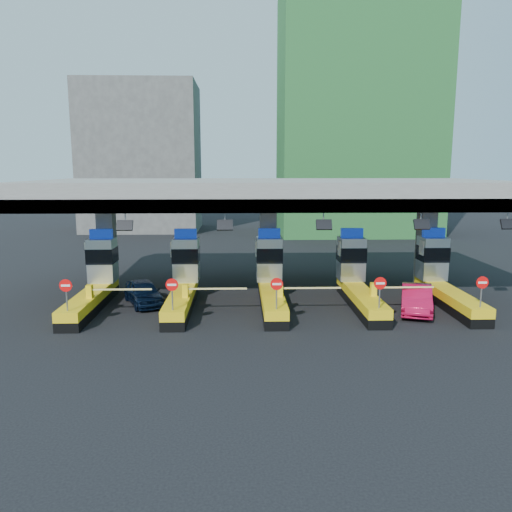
{
  "coord_description": "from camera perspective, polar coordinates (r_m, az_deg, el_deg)",
  "views": [
    {
      "loc": [
        -1.72,
        -27.85,
        7.69
      ],
      "look_at": [
        -0.85,
        0.0,
        2.8
      ],
      "focal_mm": 35.0,
      "sensor_mm": 36.0,
      "label": 1
    }
  ],
  "objects": [
    {
      "name": "toll_lane_center",
      "position": [
        28.88,
        1.67,
        -2.64
      ],
      "size": [
        4.43,
        8.0,
        4.16
      ],
      "color": "black",
      "rests_on": "ground"
    },
    {
      "name": "red_car",
      "position": [
        28.5,
        17.86,
        -4.68
      ],
      "size": [
        2.84,
        4.7,
        1.46
      ],
      "primitive_type": "imported",
      "rotation": [
        0.0,
        0.0,
        -0.31
      ],
      "color": "#C10E3A",
      "rests_on": "ground"
    },
    {
      "name": "toll_lane_far_left",
      "position": [
        29.99,
        -17.79,
        -2.65
      ],
      "size": [
        4.43,
        8.0,
        4.16
      ],
      "color": "black",
      "rests_on": "ground"
    },
    {
      "name": "bg_building_concrete",
      "position": [
        65.03,
        -12.91,
        10.86
      ],
      "size": [
        14.0,
        10.0,
        18.0
      ],
      "primitive_type": "cube",
      "color": "#4C4C49",
      "rests_on": "ground"
    },
    {
      "name": "toll_lane_far_right",
      "position": [
        31.12,
        20.4,
        -2.35
      ],
      "size": [
        4.43,
        8.0,
        4.16
      ],
      "color": "black",
      "rests_on": "ground"
    },
    {
      "name": "ground",
      "position": [
        28.94,
        1.69,
        -5.47
      ],
      "size": [
        120.0,
        120.0,
        0.0
      ],
      "primitive_type": "plane",
      "color": "black",
      "rests_on": "ground"
    },
    {
      "name": "van",
      "position": [
        29.37,
        -12.74,
        -4.08
      ],
      "size": [
        3.2,
        4.41,
        1.4
      ],
      "primitive_type": "imported",
      "rotation": [
        0.0,
        0.0,
        0.43
      ],
      "color": "black",
      "rests_on": "ground"
    },
    {
      "name": "toll_lane_right",
      "position": [
        29.6,
        11.39,
        -2.53
      ],
      "size": [
        4.43,
        8.0,
        4.16
      ],
      "color": "black",
      "rests_on": "ground"
    },
    {
      "name": "toll_lane_left",
      "position": [
        29.01,
        -8.25,
        -2.69
      ],
      "size": [
        4.43,
        8.0,
        4.16
      ],
      "color": "black",
      "rests_on": "ground"
    },
    {
      "name": "toll_canopy",
      "position": [
        30.81,
        1.42,
        7.05
      ],
      "size": [
        28.0,
        12.09,
        7.0
      ],
      "color": "slate",
      "rests_on": "ground"
    },
    {
      "name": "bg_building_scaffold",
      "position": [
        61.72,
        11.49,
        15.63
      ],
      "size": [
        18.0,
        12.0,
        28.0
      ],
      "primitive_type": "cube",
      "color": "#1E5926",
      "rests_on": "ground"
    }
  ]
}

